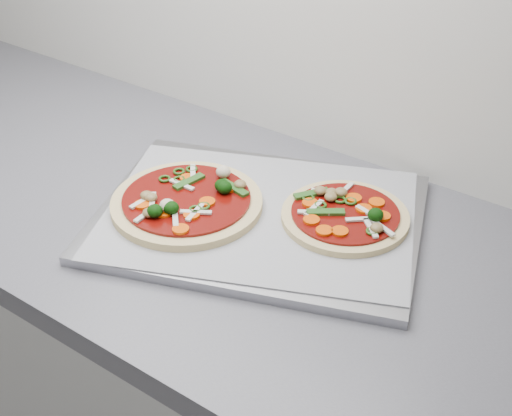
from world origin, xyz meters
The scene contains 5 objects.
countertop centered at (0.00, 1.30, 0.88)m, with size 3.60×0.60×0.04m, color slate.
baking_tray centered at (-0.27, 1.33, 0.91)m, with size 0.49×0.36×0.02m, color gray.
parchment centered at (-0.27, 1.33, 0.92)m, with size 0.47×0.34×0.00m, color #A5A5AA.
pizza_left centered at (-0.37, 1.28, 0.93)m, with size 0.29×0.29×0.04m.
pizza_right centered at (-0.15, 1.40, 0.93)m, with size 0.27×0.27×0.03m.
Camera 1 is at (0.25, 0.59, 1.54)m, focal length 50.00 mm.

